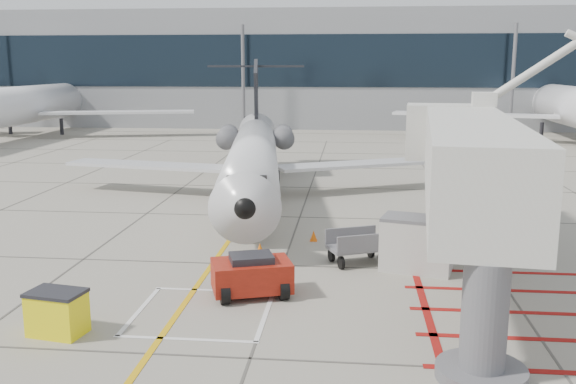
# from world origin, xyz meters

# --- Properties ---
(ground_plane) EXTENTS (260.00, 260.00, 0.00)m
(ground_plane) POSITION_xyz_m (0.00, 0.00, 0.00)
(ground_plane) COLOR gray
(ground_plane) RESTS_ON ground
(regional_jet) EXTENTS (27.21, 32.49, 7.77)m
(regional_jet) POSITION_xyz_m (-2.74, 13.96, 3.89)
(regional_jet) COLOR silver
(regional_jet) RESTS_ON ground_plane
(jet_bridge) EXTENTS (11.08, 20.18, 7.74)m
(jet_bridge) POSITION_xyz_m (6.53, 2.09, 3.87)
(jet_bridge) COLOR silver
(jet_bridge) RESTS_ON ground_plane
(pushback_tug) EXTENTS (2.96, 2.34, 1.51)m
(pushback_tug) POSITION_xyz_m (-0.69, 0.68, 0.75)
(pushback_tug) COLOR maroon
(pushback_tug) RESTS_ON ground_plane
(spill_bin) EXTENTS (1.67, 1.26, 1.31)m
(spill_bin) POSITION_xyz_m (-5.74, -2.99, 0.66)
(spill_bin) COLOR #FEEE0E
(spill_bin) RESTS_ON ground_plane
(baggage_cart) EXTENTS (2.51, 2.09, 1.35)m
(baggage_cart) POSITION_xyz_m (2.82, 4.61, 0.68)
(baggage_cart) COLOR slate
(baggage_cart) RESTS_ON ground_plane
(ground_power_unit) EXTENTS (2.88, 2.12, 2.04)m
(ground_power_unit) POSITION_xyz_m (5.06, 3.97, 1.02)
(ground_power_unit) COLOR beige
(ground_power_unit) RESTS_ON ground_plane
(cone_nose) EXTENTS (0.39, 0.39, 0.54)m
(cone_nose) POSITION_xyz_m (-1.06, 5.16, 0.27)
(cone_nose) COLOR orange
(cone_nose) RESTS_ON ground_plane
(cone_side) EXTENTS (0.33, 0.33, 0.46)m
(cone_side) POSITION_xyz_m (0.97, 7.64, 0.23)
(cone_side) COLOR #E85E0C
(cone_side) RESTS_ON ground_plane
(terminal_building) EXTENTS (180.00, 28.00, 14.00)m
(terminal_building) POSITION_xyz_m (10.00, 70.00, 7.00)
(terminal_building) COLOR gray
(terminal_building) RESTS_ON ground_plane
(terminal_glass_band) EXTENTS (180.00, 0.10, 6.00)m
(terminal_glass_band) POSITION_xyz_m (10.00, 55.95, 8.00)
(terminal_glass_band) COLOR black
(terminal_glass_band) RESTS_ON ground_plane
(bg_aircraft_b) EXTENTS (35.70, 39.67, 11.90)m
(bg_aircraft_b) POSITION_xyz_m (-32.21, 46.00, 5.95)
(bg_aircraft_b) COLOR silver
(bg_aircraft_b) RESTS_ON ground_plane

